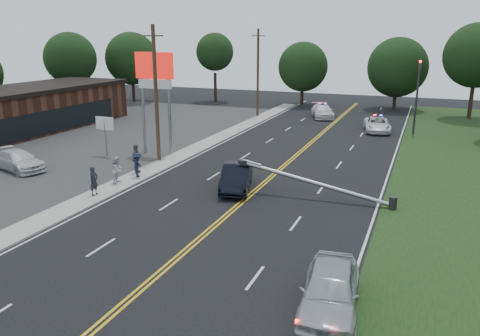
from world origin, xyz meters
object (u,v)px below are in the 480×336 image
at_px(emergency_a, 377,125).
at_px(waiting_sedan, 330,290).
at_px(fallen_streetlight, 323,185).
at_px(bystander_b, 118,170).
at_px(utility_pole_mid, 156,94).
at_px(crashed_sedan, 236,177).
at_px(bystander_c, 138,165).
at_px(traffic_signal, 417,91).
at_px(parked_car, 18,160).
at_px(bystander_d, 136,159).
at_px(bystander_a, 94,181).
at_px(pylon_sign, 155,79).
at_px(utility_pole_far, 258,73).
at_px(emergency_b, 322,111).
at_px(small_sign, 105,127).

bearing_deg(emergency_a, waiting_sedan, -97.43).
bearing_deg(fallen_streetlight, bystander_b, -171.30).
distance_m(utility_pole_mid, crashed_sedan, 9.94).
height_order(crashed_sedan, bystander_c, bystander_c).
bearing_deg(fallen_streetlight, traffic_signal, 79.41).
height_order(fallen_streetlight, emergency_a, fallen_streetlight).
height_order(traffic_signal, waiting_sedan, traffic_signal).
distance_m(traffic_signal, parked_car, 35.04).
xyz_separation_m(crashed_sedan, bystander_d, (-7.59, 0.43, 0.34)).
xyz_separation_m(parked_car, bystander_a, (8.75, -2.67, 0.28)).
relative_size(pylon_sign, bystander_b, 4.66).
relative_size(utility_pole_far, bystander_c, 6.13).
bearing_deg(crashed_sedan, parked_car, 170.03).
xyz_separation_m(fallen_streetlight, bystander_a, (-12.63, -4.45, 0.06)).
xyz_separation_m(crashed_sedan, bystander_b, (-7.39, -1.93, 0.20)).
bearing_deg(emergency_b, bystander_c, -122.81).
bearing_deg(emergency_a, small_sign, -147.17).
bearing_deg(crashed_sedan, emergency_a, 58.40).
height_order(emergency_a, bystander_b, bystander_b).
distance_m(parked_car, emergency_a, 32.47).
bearing_deg(utility_pole_far, bystander_a, -88.58).
bearing_deg(small_sign, bystander_c, -36.72).
relative_size(waiting_sedan, bystander_a, 2.80).
relative_size(traffic_signal, crashed_sedan, 1.49).
bearing_deg(emergency_b, bystander_b, -123.00).
height_order(emergency_b, bystander_c, bystander_c).
distance_m(utility_pole_mid, emergency_a, 23.29).
distance_m(bystander_c, bystander_d, 1.03).
distance_m(crashed_sedan, emergency_b, 28.18).
distance_m(utility_pole_far, bystander_b, 28.26).
relative_size(emergency_b, bystander_d, 2.63).
height_order(traffic_signal, crashed_sedan, traffic_signal).
height_order(utility_pole_mid, bystander_d, utility_pole_mid).
xyz_separation_m(pylon_sign, emergency_a, (15.37, 16.03, -5.29)).
bearing_deg(fallen_streetlight, bystander_d, 178.21).
bearing_deg(emergency_a, crashed_sedan, -116.25).
height_order(utility_pole_far, emergency_b, utility_pole_far).
bearing_deg(emergency_a, traffic_signal, -11.44).
bearing_deg(emergency_a, bystander_a, -127.56).
xyz_separation_m(utility_pole_far, bystander_a, (0.75, -30.45, -4.10)).
bearing_deg(bystander_d, utility_pole_mid, -6.70).
distance_m(small_sign, traffic_signal, 28.72).
bearing_deg(bystander_c, crashed_sedan, -107.04).
bearing_deg(fallen_streetlight, bystander_c, -178.26).
bearing_deg(small_sign, bystander_b, -47.73).
xyz_separation_m(utility_pole_mid, bystander_a, (0.75, -8.45, -4.10)).
relative_size(utility_pole_mid, emergency_b, 1.89).
bearing_deg(bystander_a, emergency_a, -24.63).
relative_size(crashed_sedan, emergency_a, 0.93).
xyz_separation_m(traffic_signal, crashed_sedan, (-9.50, -22.02, -3.42)).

